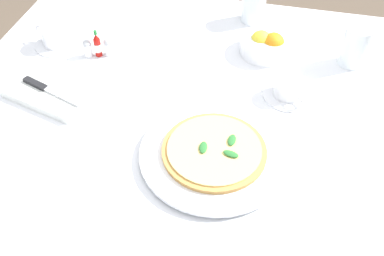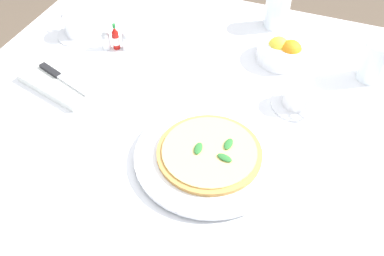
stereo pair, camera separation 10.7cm
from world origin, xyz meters
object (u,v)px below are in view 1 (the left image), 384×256
at_px(coffee_cup_near_left, 55,37).
at_px(salt_shaker, 108,47).
at_px(citrus_bowl, 266,45).
at_px(pepper_shaker, 88,49).
at_px(water_glass_near_right, 253,6).
at_px(water_glass_far_left, 354,49).
at_px(napkin_folded, 50,93).
at_px(coffee_cup_far_right, 288,89).
at_px(dinner_knife, 50,89).
at_px(menu_card, 318,39).
at_px(pizza_plate, 214,154).
at_px(hot_sauce_bottle, 97,45).
at_px(pizza, 214,150).

bearing_deg(coffee_cup_near_left, salt_shaker, -3.08).
relative_size(citrus_bowl, pepper_shaker, 2.67).
bearing_deg(water_glass_near_right, water_glass_far_left, -28.20).
bearing_deg(napkin_folded, coffee_cup_far_right, 28.22).
relative_size(water_glass_near_right, dinner_knife, 0.58).
distance_m(pepper_shaker, menu_card, 0.67).
bearing_deg(pizza_plate, dinner_knife, 166.29).
height_order(hot_sauce_bottle, salt_shaker, hot_sauce_bottle).
xyz_separation_m(hot_sauce_bottle, pepper_shaker, (-0.03, -0.01, -0.01)).
xyz_separation_m(water_glass_far_left, citrus_bowl, (-0.24, -0.00, -0.02)).
bearing_deg(water_glass_far_left, pizza, -125.12).
distance_m(pizza_plate, water_glass_near_right, 0.61).
distance_m(pizza, salt_shaker, 0.50).
bearing_deg(salt_shaker, water_glass_far_left, 9.78).
height_order(pizza, dinner_knife, pizza).
height_order(napkin_folded, citrus_bowl, citrus_bowl).
xyz_separation_m(pizza_plate, water_glass_near_right, (0.00, 0.60, 0.04)).
bearing_deg(pizza, dinner_knife, 166.30).
bearing_deg(pizza_plate, napkin_folded, 166.25).
distance_m(water_glass_near_right, citrus_bowl, 0.18).
height_order(coffee_cup_far_right, pepper_shaker, same).
height_order(napkin_folded, menu_card, menu_card).
bearing_deg(pizza, napkin_folded, 166.27).
distance_m(coffee_cup_far_right, pepper_shaker, 0.58).
relative_size(coffee_cup_far_right, pepper_shaker, 2.31).
xyz_separation_m(salt_shaker, menu_card, (0.59, 0.18, 0.00)).
height_order(coffee_cup_far_right, menu_card, menu_card).
distance_m(pizza_plate, menu_card, 0.54).
height_order(citrus_bowl, salt_shaker, citrus_bowl).
xyz_separation_m(napkin_folded, pepper_shaker, (0.03, 0.19, 0.02)).
height_order(coffee_cup_near_left, citrus_bowl, citrus_bowl).
distance_m(water_glass_far_left, pepper_shaker, 0.75).
bearing_deg(water_glass_far_left, salt_shaker, -170.22).
distance_m(pizza_plate, napkin_folded, 0.47).
relative_size(water_glass_near_right, citrus_bowl, 0.73).
distance_m(coffee_cup_far_right, hot_sauce_bottle, 0.55).
relative_size(pizza, water_glass_far_left, 2.07).
xyz_separation_m(pizza_plate, dinner_knife, (-0.46, 0.11, 0.01)).
bearing_deg(dinner_knife, salt_shaker, 88.23).
xyz_separation_m(water_glass_near_right, napkin_folded, (-0.47, -0.49, -0.04)).
relative_size(water_glass_far_left, pepper_shaker, 2.05).
bearing_deg(citrus_bowl, menu_card, 22.85).
height_order(pizza, coffee_cup_near_left, coffee_cup_near_left).
xyz_separation_m(water_glass_near_right, water_glass_far_left, (0.31, -0.16, -0.00)).
relative_size(pizza_plate, pepper_shaker, 6.06).
bearing_deg(salt_shaker, coffee_cup_near_left, 176.92).
distance_m(pizza_plate, hot_sauce_bottle, 0.51).
relative_size(pizza, pepper_shaker, 4.24).
bearing_deg(coffee_cup_far_right, pepper_shaker, 175.35).
relative_size(water_glass_near_right, water_glass_far_left, 0.95).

